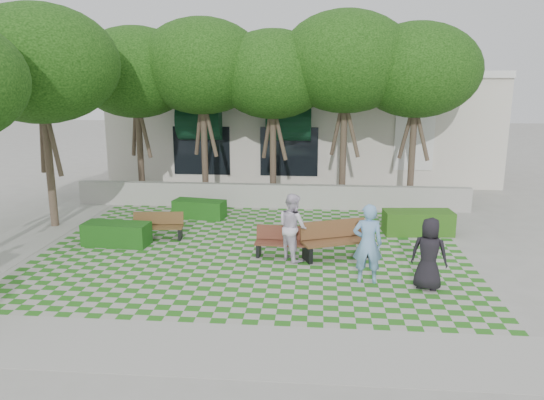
# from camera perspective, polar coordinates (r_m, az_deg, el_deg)

# --- Properties ---
(ground) EXTENTS (90.00, 90.00, 0.00)m
(ground) POSITION_cam_1_polar(r_m,az_deg,el_deg) (14.51, -2.51, -6.71)
(ground) COLOR gray
(ground) RESTS_ON ground
(lawn) EXTENTS (12.00, 12.00, 0.00)m
(lawn) POSITION_cam_1_polar(r_m,az_deg,el_deg) (15.45, -2.02, -5.43)
(lawn) COLOR #2B721E
(lawn) RESTS_ON ground
(sidewalk_south) EXTENTS (16.00, 2.00, 0.01)m
(sidewalk_south) POSITION_cam_1_polar(r_m,az_deg,el_deg) (10.28, -6.07, -15.61)
(sidewalk_south) COLOR #9E9B93
(sidewalk_south) RESTS_ON ground
(sidewalk_west) EXTENTS (2.00, 12.00, 0.01)m
(sidewalk_west) POSITION_cam_1_polar(r_m,az_deg,el_deg) (17.80, -25.75, -4.24)
(sidewalk_west) COLOR #9E9B93
(sidewalk_west) RESTS_ON ground
(retaining_wall) EXTENTS (15.00, 0.36, 0.90)m
(retaining_wall) POSITION_cam_1_polar(r_m,az_deg,el_deg) (20.31, -0.23, 0.45)
(retaining_wall) COLOR #9E9B93
(retaining_wall) RESTS_ON ground
(bench_east) EXTENTS (2.04, 1.35, 1.02)m
(bench_east) POSITION_cam_1_polar(r_m,az_deg,el_deg) (14.83, 6.85, -4.34)
(bench_east) COLOR brown
(bench_east) RESTS_ON ground
(bench_mid) EXTENTS (1.63, 0.60, 0.85)m
(bench_mid) POSITION_cam_1_polar(r_m,az_deg,el_deg) (14.84, 1.34, -4.58)
(bench_mid) COLOR #542A1D
(bench_mid) RESTS_ON ground
(bench_west) EXTENTS (1.60, 0.69, 0.82)m
(bench_west) POSITION_cam_1_polar(r_m,az_deg,el_deg) (16.79, -12.18, -2.80)
(bench_west) COLOR #52381C
(bench_west) RESTS_ON ground
(hedge_east) EXTENTS (2.23, 1.05, 0.76)m
(hedge_east) POSITION_cam_1_polar(r_m,az_deg,el_deg) (17.54, 15.43, -2.35)
(hedge_east) COLOR #265316
(hedge_east) RESTS_ON ground
(hedge_midleft) EXTENTS (1.92, 1.04, 0.64)m
(hedge_midleft) POSITION_cam_1_polar(r_m,az_deg,el_deg) (19.02, -7.81, -0.97)
(hedge_midleft) COLOR #174D14
(hedge_midleft) RESTS_ON ground
(hedge_west) EXTENTS (1.99, 0.92, 0.68)m
(hedge_west) POSITION_cam_1_polar(r_m,az_deg,el_deg) (16.50, -16.37, -3.53)
(hedge_west) COLOR #164713
(hedge_west) RESTS_ON ground
(person_blue) EXTENTS (0.73, 0.48, 1.98)m
(person_blue) POSITION_cam_1_polar(r_m,az_deg,el_deg) (13.05, 10.24, -4.65)
(person_blue) COLOR #73A2D2
(person_blue) RESTS_ON ground
(person_dark) EXTENTS (0.99, 0.81, 1.74)m
(person_dark) POSITION_cam_1_polar(r_m,az_deg,el_deg) (13.03, 16.54, -5.57)
(person_dark) COLOR black
(person_dark) RESTS_ON ground
(person_white) EXTENTS (1.11, 1.14, 1.86)m
(person_white) POSITION_cam_1_polar(r_m,az_deg,el_deg) (14.47, 2.23, -2.91)
(person_white) COLOR silver
(person_white) RESTS_ON ground
(tree_row) EXTENTS (17.70, 13.40, 7.41)m
(tree_row) POSITION_cam_1_polar(r_m,az_deg,el_deg) (19.82, -5.84, 13.85)
(tree_row) COLOR #47382B
(tree_row) RESTS_ON ground
(building) EXTENTS (18.00, 8.92, 5.15)m
(building) POSITION_cam_1_polar(r_m,az_deg,el_deg) (27.72, 3.23, 8.20)
(building) COLOR beige
(building) RESTS_ON ground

